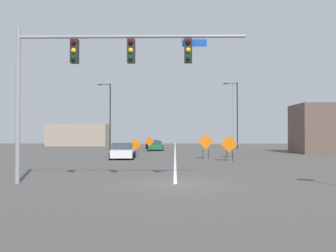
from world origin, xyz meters
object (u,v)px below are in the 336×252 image
object	(u,v)px
street_lamp_far_right	(109,114)
construction_sign_median_far	(230,144)
car_black_passing	(154,144)
car_white_mid	(123,151)
street_lamp_mid_left	(237,113)
construction_sign_median_near	(206,143)
construction_sign_left_shoulder	(229,145)
street_lamp_near_right	(233,113)
car_green_far	(155,146)
traffic_signal_assembly	(98,64)
construction_sign_right_shoulder	(135,145)
construction_sign_right_lane	(149,142)

from	to	relation	value
street_lamp_far_right	construction_sign_median_far	xyz separation A→B (m)	(13.81, -14.30, -3.63)
car_black_passing	car_white_mid	world-z (taller)	car_white_mid
car_white_mid	street_lamp_mid_left	bearing A→B (deg)	56.22
construction_sign_median_near	construction_sign_left_shoulder	world-z (taller)	construction_sign_median_near
street_lamp_far_right	street_lamp_mid_left	world-z (taller)	street_lamp_mid_left
street_lamp_near_right	street_lamp_far_right	size ratio (longest dim) A/B	1.10
car_green_far	traffic_signal_assembly	bearing A→B (deg)	-91.52
street_lamp_near_right	construction_sign_right_shoulder	distance (m)	22.99
construction_sign_right_lane	car_green_far	distance (m)	4.76
traffic_signal_assembly	street_lamp_near_right	bearing A→B (deg)	72.77
construction_sign_median_far	car_white_mid	size ratio (longest dim) A/B	0.49
street_lamp_mid_left	construction_sign_right_lane	bearing A→B (deg)	-144.30
street_lamp_near_right	construction_sign_right_lane	distance (m)	16.45
construction_sign_left_shoulder	car_green_far	world-z (taller)	construction_sign_left_shoulder
construction_sign_median_near	construction_sign_right_shoulder	size ratio (longest dim) A/B	1.24
traffic_signal_assembly	street_lamp_far_right	world-z (taller)	street_lamp_far_right
construction_sign_median_far	construction_sign_right_shoulder	size ratio (longest dim) A/B	1.09
traffic_signal_assembly	construction_sign_median_far	distance (m)	20.64
street_lamp_near_right	car_green_far	distance (m)	13.57
car_green_far	construction_sign_right_shoulder	bearing A→B (deg)	-95.76
street_lamp_near_right	construction_sign_median_near	xyz separation A→B (m)	(-5.82, -22.23, -3.87)
construction_sign_left_shoulder	street_lamp_near_right	bearing A→B (deg)	80.51
construction_sign_left_shoulder	car_green_far	size ratio (longest dim) A/B	0.52
construction_sign_median_near	construction_sign_right_shoulder	xyz separation A→B (m)	(-6.54, 3.31, -0.30)
construction_sign_median_far	construction_sign_right_shoulder	xyz separation A→B (m)	(-8.95, 1.20, -0.12)
construction_sign_right_shoulder	construction_sign_median_far	bearing A→B (deg)	-7.66
street_lamp_mid_left	car_white_mid	bearing A→B (deg)	-123.78
street_lamp_mid_left	car_black_passing	xyz separation A→B (m)	(-11.80, 2.18, -4.52)
street_lamp_far_right	construction_sign_left_shoulder	xyz separation A→B (m)	(13.08, -18.97, -3.54)
street_lamp_near_right	construction_sign_right_shoulder	world-z (taller)	street_lamp_near_right
traffic_signal_assembly	street_lamp_far_right	bearing A→B (deg)	99.20
traffic_signal_assembly	construction_sign_right_lane	size ratio (longest dim) A/B	5.50
construction_sign_median_far	construction_sign_right_shoulder	distance (m)	9.03
street_lamp_far_right	street_lamp_near_right	bearing A→B (deg)	18.69
street_lamp_mid_left	construction_sign_median_far	xyz separation A→B (m)	(-3.55, -17.55, -3.90)
construction_sign_left_shoulder	street_lamp_far_right	bearing A→B (deg)	124.58
traffic_signal_assembly	car_green_far	xyz separation A→B (m)	(0.85, 32.20, -4.70)
car_green_far	car_black_passing	xyz separation A→B (m)	(-0.58, 5.88, -0.00)
street_lamp_near_right	construction_sign_median_near	bearing A→B (deg)	-104.66
street_lamp_far_right	car_green_far	bearing A→B (deg)	-4.22
traffic_signal_assembly	street_lamp_far_right	size ratio (longest dim) A/B	1.15
construction_sign_median_near	car_green_far	distance (m)	16.82
street_lamp_near_right	street_lamp_mid_left	distance (m)	2.59
street_lamp_mid_left	construction_sign_right_shoulder	xyz separation A→B (m)	(-12.50, -16.34, -4.02)
construction_sign_median_far	car_white_mid	bearing A→B (deg)	-167.16
car_green_far	street_lamp_mid_left	bearing A→B (deg)	18.24
construction_sign_right_shoulder	car_black_passing	bearing A→B (deg)	87.85
construction_sign_median_far	car_green_far	xyz separation A→B (m)	(-7.67, 13.85, -0.62)
construction_sign_right_lane	car_green_far	size ratio (longest dim) A/B	0.47
construction_sign_right_lane	construction_sign_right_shoulder	bearing A→B (deg)	-95.85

